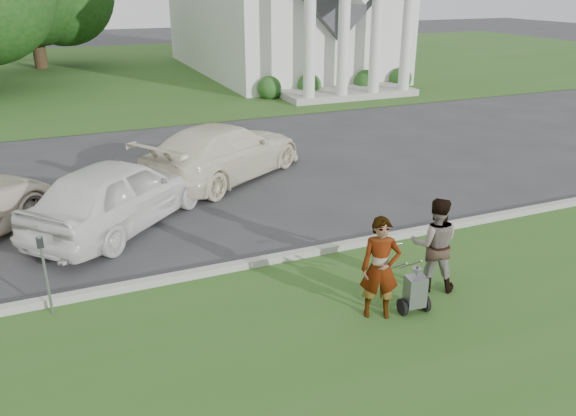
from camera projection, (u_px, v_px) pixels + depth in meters
ground at (295, 274)px, 10.20m from camera, size 120.00×120.00×0.00m
grass_strip at (382, 372)px, 7.63m from camera, size 80.00×7.00×0.01m
church_lawn at (115, 71)px, 33.30m from camera, size 80.00×30.00×0.01m
curb at (283, 257)px, 10.64m from camera, size 80.00×0.18×0.15m
striping_cart at (415, 292)px, 8.87m from camera, size 0.50×0.96×0.87m
person_left at (380, 269)px, 8.61m from camera, size 0.72×0.62×1.66m
person_right at (434, 245)px, 9.42m from camera, size 1.01×0.94×1.65m
parking_meter_near at (44, 266)px, 8.65m from camera, size 0.10×0.09×1.36m
car_b at (118, 193)px, 11.89m from camera, size 4.48×4.42×1.53m
car_c at (224, 152)px, 14.91m from camera, size 5.37×4.58×1.48m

